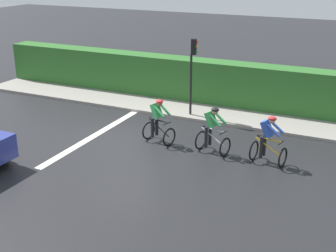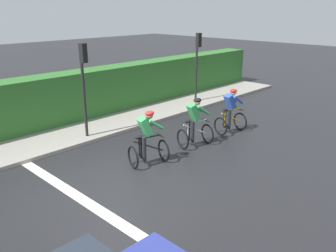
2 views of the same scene
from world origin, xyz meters
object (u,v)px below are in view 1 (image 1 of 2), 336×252
at_px(traffic_light_near_crossing, 193,66).
at_px(cyclist_second, 212,131).
at_px(cyclist_mid, 158,122).
at_px(cyclist_lead, 268,141).

bearing_deg(traffic_light_near_crossing, cyclist_second, 33.07).
xyz_separation_m(cyclist_second, traffic_light_near_crossing, (-3.19, -2.08, 1.43)).
distance_m(cyclist_second, cyclist_mid, 2.11).
bearing_deg(cyclist_mid, cyclist_second, 89.03).
distance_m(cyclist_lead, traffic_light_near_crossing, 5.38).
bearing_deg(cyclist_second, traffic_light_near_crossing, -146.93).
height_order(cyclist_lead, cyclist_mid, same).
xyz_separation_m(cyclist_mid, traffic_light_near_crossing, (-3.15, 0.04, 1.43)).
relative_size(cyclist_second, cyclist_mid, 1.00).
relative_size(cyclist_second, traffic_light_near_crossing, 0.50).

